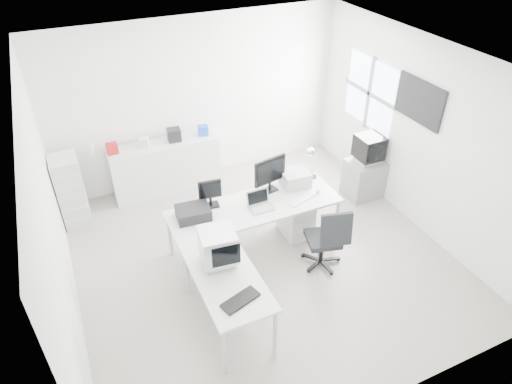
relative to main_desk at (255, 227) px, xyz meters
name	(u,v)px	position (x,y,z in m)	size (l,w,h in m)	color
floor	(262,256)	(0.00, -0.23, -0.38)	(5.00, 5.00, 0.01)	beige
ceiling	(264,65)	(0.00, -0.23, 2.42)	(5.00, 5.00, 0.01)	white
back_wall	(199,101)	(0.00, 2.27, 1.02)	(5.00, 0.02, 2.80)	white
left_wall	(52,226)	(-2.50, -0.23, 1.02)	(0.02, 5.00, 2.80)	white
right_wall	(419,136)	(2.50, -0.23, 1.02)	(0.02, 5.00, 2.80)	white
window	(370,93)	(2.48, 0.97, 1.23)	(0.02, 1.20, 1.10)	white
wall_picture	(419,101)	(2.47, -0.13, 1.52)	(0.04, 0.90, 0.60)	black
main_desk	(255,227)	(0.00, 0.00, 0.00)	(2.40, 0.80, 0.75)	silver
side_desk	(228,299)	(-0.85, -1.10, 0.00)	(0.70, 1.40, 0.75)	silver
drawer_pedestal	(296,216)	(0.70, 0.05, -0.08)	(0.40, 0.50, 0.60)	silver
inkjet_printer	(193,213)	(-0.85, 0.10, 0.45)	(0.44, 0.34, 0.16)	black
lcd_monitor_small	(210,194)	(-0.55, 0.25, 0.57)	(0.31, 0.18, 0.39)	black
lcd_monitor_large	(270,175)	(0.35, 0.25, 0.64)	(0.51, 0.21, 0.53)	black
laptop	(261,202)	(0.05, -0.10, 0.48)	(0.32, 0.33, 0.21)	#B7B7BA
white_keyboard	(301,199)	(0.65, -0.15, 0.38)	(0.42, 0.13, 0.02)	silver
white_mouse	(318,191)	(0.95, -0.10, 0.41)	(0.07, 0.07, 0.07)	silver
laser_printer	(295,179)	(0.75, 0.22, 0.49)	(0.39, 0.34, 0.22)	#ACACAC
desk_lamp	(314,163)	(1.10, 0.30, 0.61)	(0.16, 0.16, 0.47)	silver
crt_monitor	(218,247)	(-0.85, -0.85, 0.63)	(0.44, 0.44, 0.50)	#B7B7BA
black_keyboard	(240,300)	(-0.85, -1.50, 0.39)	(0.43, 0.17, 0.03)	black
office_chair	(323,236)	(0.70, -0.70, 0.12)	(0.57, 0.57, 0.98)	#232628
tv_cabinet	(364,178)	(2.22, 0.46, -0.05)	(0.60, 0.49, 0.66)	gray
crt_tv	(369,149)	(2.22, 0.46, 0.51)	(0.50, 0.48, 0.45)	black
sideboard	(166,167)	(-0.74, 2.01, 0.08)	(1.81, 0.45, 0.90)	silver
clutter_box_a	(112,149)	(-1.54, 2.01, 0.61)	(0.17, 0.15, 0.17)	maroon
clutter_box_b	(144,143)	(-1.04, 2.01, 0.60)	(0.15, 0.13, 0.15)	silver
clutter_box_c	(174,135)	(-0.54, 2.01, 0.63)	(0.21, 0.19, 0.21)	black
clutter_box_d	(203,130)	(-0.04, 2.01, 0.61)	(0.16, 0.14, 0.16)	blue
clutter_bottle	(92,150)	(-1.84, 2.05, 0.64)	(0.07, 0.07, 0.22)	silver
filing_cabinet	(71,191)	(-2.28, 1.72, 0.20)	(0.40, 0.48, 1.14)	silver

